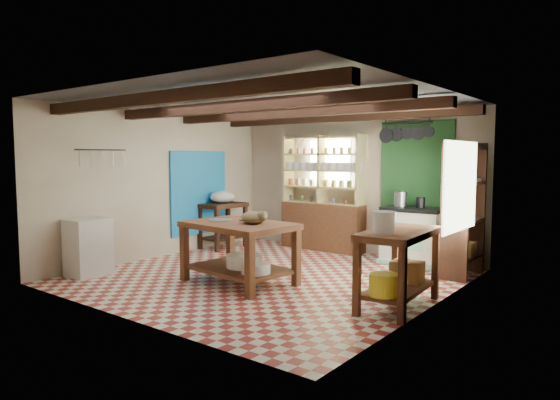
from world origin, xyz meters
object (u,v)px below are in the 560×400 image
Objects in this scene: prep_table at (223,226)px; cat at (254,218)px; white_cabinet at (88,247)px; right_counter at (398,269)px; stove at (414,236)px; work_table at (239,253)px.

cat reaches higher than prep_table.
cat is (2.38, 1.07, 0.52)m from white_cabinet.
right_counter is (4.38, -1.52, 0.02)m from prep_table.
cat is (-2.02, -0.29, 0.49)m from right_counter.
white_cabinet is at bearing -134.38° from stove.
white_cabinet is (-0.02, -2.88, -0.01)m from prep_table.
prep_table is 1.03× the size of white_cabinet.
work_table is 2.80m from prep_table.
stove is at bearing 104.89° from right_counter.
stove is 1.13× the size of white_cabinet.
stove is 1.10× the size of prep_table.
prep_table is 3.02m from cat.
prep_table is at bearing 144.79° from work_table.
work_table is 1.57× the size of stove.
right_counter is at bearing 13.80° from work_table.
stove reaches higher than white_cabinet.
cat reaches higher than white_cabinet.
right_counter is 3.39× the size of cat.
right_counter is at bearing 16.24° from white_cabinet.
prep_table is 4.64m from right_counter.
white_cabinet is 2.66m from cat.
work_table is at bearing -178.69° from cat.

